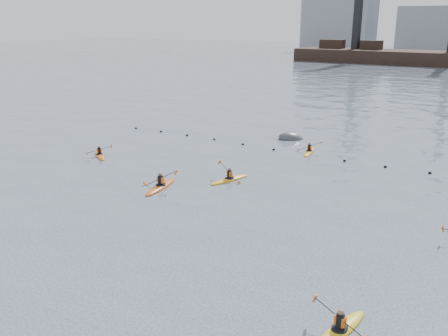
% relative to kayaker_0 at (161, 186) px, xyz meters
% --- Properties ---
extents(ground, '(400.00, 400.00, 0.00)m').
position_rel_kayaker_0_xyz_m(ground, '(4.13, -10.40, -0.11)').
color(ground, '#353E4D').
rests_on(ground, ground).
extents(float_line, '(33.24, 0.73, 0.24)m').
position_rel_kayaker_0_xyz_m(float_line, '(3.63, 12.14, -0.08)').
color(float_line, black).
rests_on(float_line, ground).
extents(kayaker_0, '(2.53, 3.68, 1.50)m').
position_rel_kayaker_0_xyz_m(kayaker_0, '(0.00, 0.00, 0.00)').
color(kayaker_0, '#C14F12').
rests_on(kayaker_0, ground).
extents(kayaker_1, '(2.20, 3.31, 1.18)m').
position_rel_kayaker_0_xyz_m(kayaker_1, '(14.49, -8.28, -0.01)').
color(kayaker_1, gold).
rests_on(kayaker_1, ground).
extents(kayaker_2, '(2.79, 2.20, 0.96)m').
position_rel_kayaker_0_xyz_m(kayaker_2, '(-8.73, 3.23, -0.02)').
color(kayaker_2, '#C25E12').
rests_on(kayaker_2, ground).
extents(kayaker_3, '(2.18, 3.24, 1.33)m').
position_rel_kayaker_0_xyz_m(kayaker_3, '(3.01, 3.51, -0.01)').
color(kayaker_3, orange).
rests_on(kayaker_3, ground).
extents(kayaker_5, '(2.06, 3.04, 1.18)m').
position_rel_kayaker_0_xyz_m(kayaker_5, '(4.91, 12.83, -0.02)').
color(kayaker_5, orange).
rests_on(kayaker_5, ground).
extents(mooring_buoy, '(2.87, 2.63, 1.64)m').
position_rel_kayaker_0_xyz_m(mooring_buoy, '(1.83, 16.24, -0.11)').
color(mooring_buoy, '#3C3F42').
rests_on(mooring_buoy, ground).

